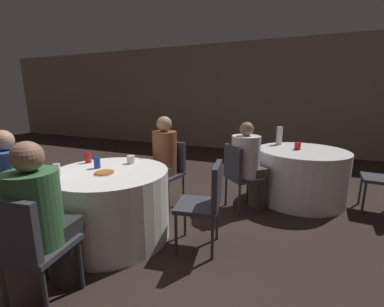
% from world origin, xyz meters
% --- Properties ---
extents(ground_plane, '(16.00, 16.00, 0.00)m').
position_xyz_m(ground_plane, '(0.00, 0.00, 0.00)').
color(ground_plane, '#332621').
extents(wall_back, '(16.00, 0.06, 2.80)m').
position_xyz_m(wall_back, '(0.00, 5.01, 1.40)').
color(wall_back, gray).
rests_on(wall_back, ground_plane).
extents(table_near, '(1.17, 1.17, 0.72)m').
position_xyz_m(table_near, '(0.21, 0.07, 0.36)').
color(table_near, white).
rests_on(table_near, ground_plane).
extents(table_far, '(1.22, 1.22, 0.72)m').
position_xyz_m(table_far, '(2.00, 1.93, 0.36)').
color(table_far, white).
rests_on(table_far, ground_plane).
extents(chair_near_south, '(0.45, 0.46, 0.86)m').
position_xyz_m(chair_near_south, '(0.35, -0.91, 0.52)').
color(chair_near_south, '#383842').
rests_on(chair_near_south, ground_plane).
extents(chair_near_east, '(0.47, 0.47, 0.86)m').
position_xyz_m(chair_near_east, '(1.19, 0.25, 0.52)').
color(chair_near_east, '#383842').
rests_on(chair_near_east, ground_plane).
extents(chair_near_southwest, '(0.56, 0.56, 0.86)m').
position_xyz_m(chair_near_southwest, '(-0.61, -0.49, 0.52)').
color(chair_near_southwest, '#383842').
rests_on(chair_near_southwest, ground_plane).
extents(chair_near_north, '(0.46, 0.46, 0.86)m').
position_xyz_m(chair_near_north, '(0.36, 1.06, 0.52)').
color(chair_near_north, '#383842').
rests_on(chair_near_north, ground_plane).
extents(chair_far_southwest, '(0.57, 0.57, 0.86)m').
position_xyz_m(chair_far_southwest, '(1.27, 1.22, 0.52)').
color(chair_far_southwest, '#383842').
rests_on(chair_far_southwest, ground_plane).
extents(person_blue_shirt, '(0.51, 0.49, 1.16)m').
position_xyz_m(person_blue_shirt, '(-0.49, -0.41, 0.60)').
color(person_blue_shirt, '#282828').
rests_on(person_blue_shirt, ground_plane).
extents(person_floral_shirt, '(0.35, 0.49, 1.21)m').
position_xyz_m(person_floral_shirt, '(0.34, 0.90, 0.60)').
color(person_floral_shirt, '#4C4238').
rests_on(person_floral_shirt, ground_plane).
extents(person_white_shirt, '(0.49, 0.49, 1.15)m').
position_xyz_m(person_white_shirt, '(1.38, 1.33, 0.59)').
color(person_white_shirt, '#4C4238').
rests_on(person_white_shirt, ground_plane).
extents(person_green_jacket, '(0.37, 0.51, 1.18)m').
position_xyz_m(person_green_jacket, '(0.33, -0.76, 0.60)').
color(person_green_jacket, '#282828').
rests_on(person_green_jacket, ground_plane).
extents(pizza_plate_near, '(0.20, 0.20, 0.02)m').
position_xyz_m(pizza_plate_near, '(0.22, -0.01, 0.73)').
color(pizza_plate_near, white).
rests_on(pizza_plate_near, table_near).
extents(soda_can_blue, '(0.07, 0.07, 0.12)m').
position_xyz_m(soda_can_blue, '(0.02, 0.11, 0.78)').
color(soda_can_blue, '#1E38A5').
rests_on(soda_can_blue, table_near).
extents(soda_can_silver, '(0.07, 0.07, 0.12)m').
position_xyz_m(soda_can_silver, '(-0.12, -0.26, 0.78)').
color(soda_can_silver, silver).
rests_on(soda_can_silver, table_near).
extents(soda_can_red, '(0.07, 0.07, 0.12)m').
position_xyz_m(soda_can_red, '(-0.23, 0.24, 0.78)').
color(soda_can_red, red).
rests_on(soda_can_red, table_near).
extents(cup_near, '(0.09, 0.09, 0.09)m').
position_xyz_m(cup_near, '(0.23, 0.40, 0.77)').
color(cup_near, silver).
rests_on(cup_near, table_near).
extents(bottle_far, '(0.09, 0.09, 0.28)m').
position_xyz_m(bottle_far, '(1.66, 2.22, 0.86)').
color(bottle_far, white).
rests_on(bottle_far, table_far).
extents(cup_far, '(0.08, 0.08, 0.10)m').
position_xyz_m(cup_far, '(1.93, 1.93, 0.77)').
color(cup_far, red).
rests_on(cup_far, table_far).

